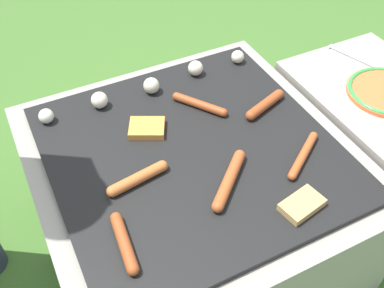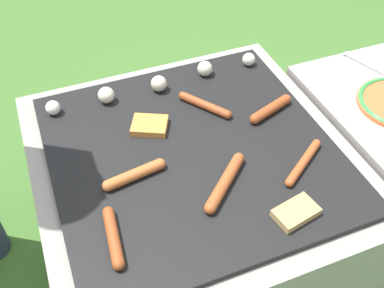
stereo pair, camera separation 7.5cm
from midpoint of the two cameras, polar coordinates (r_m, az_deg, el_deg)
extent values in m
plane|color=#3D6628|center=(1.54, 1.41, -11.82)|extent=(14.00, 14.00, 0.00)
cube|color=gray|center=(1.38, 1.56, -7.18)|extent=(0.85, 0.85, 0.41)
cube|color=black|center=(1.22, 1.75, -1.02)|extent=(0.75, 0.75, 0.02)
cube|color=gray|center=(1.62, 24.09, -1.67)|extent=(0.42, 0.62, 0.43)
cylinder|color=#B7602D|center=(1.13, -5.45, -3.94)|extent=(0.15, 0.05, 0.03)
sphere|color=#B7602D|center=(1.12, -8.77, -5.32)|extent=(0.03, 0.03, 0.03)
sphere|color=#B7602D|center=(1.15, -2.24, -2.60)|extent=(0.03, 0.03, 0.03)
cylinder|color=#A34C23|center=(1.12, 6.13, -4.89)|extent=(0.15, 0.14, 0.03)
sphere|color=#A34C23|center=(1.18, 7.74, -1.89)|extent=(0.03, 0.03, 0.03)
sphere|color=#A34C23|center=(1.07, 4.33, -8.21)|extent=(0.03, 0.03, 0.03)
cylinder|color=#A34C23|center=(1.21, 15.70, -2.30)|extent=(0.15, 0.11, 0.02)
sphere|color=#A34C23|center=(1.15, 14.08, -4.85)|extent=(0.02, 0.02, 0.02)
sphere|color=#A34C23|center=(1.27, 17.17, 0.01)|extent=(0.02, 0.02, 0.02)
cylinder|color=#93421E|center=(1.33, 3.23, 4.93)|extent=(0.11, 0.14, 0.02)
sphere|color=#93421E|center=(1.36, 0.39, 6.11)|extent=(0.02, 0.02, 0.02)
sphere|color=#93421E|center=(1.30, 6.20, 3.68)|extent=(0.02, 0.02, 0.02)
cylinder|color=#93421E|center=(1.34, 11.55, 4.35)|extent=(0.14, 0.07, 0.03)
sphere|color=#93421E|center=(1.29, 9.60, 3.10)|extent=(0.03, 0.03, 0.03)
sphere|color=#93421E|center=(1.38, 13.38, 5.51)|extent=(0.03, 0.03, 0.03)
cylinder|color=#93421E|center=(1.03, -7.91, -11.69)|extent=(0.04, 0.14, 0.03)
sphere|color=#93421E|center=(1.07, -8.62, -8.63)|extent=(0.03, 0.03, 0.03)
sphere|color=#93421E|center=(0.99, -7.12, -14.99)|extent=(0.03, 0.03, 0.03)
cube|color=tan|center=(1.10, 14.98, -8.45)|extent=(0.11, 0.08, 0.02)
cube|color=#D18438|center=(1.27, -3.73, 2.32)|extent=(0.12, 0.11, 0.02)
sphere|color=silver|center=(1.35, -15.75, 4.41)|extent=(0.04, 0.04, 0.04)
sphere|color=beige|center=(1.36, -9.30, 6.11)|extent=(0.05, 0.05, 0.05)
sphere|color=beige|center=(1.39, -2.56, 7.66)|extent=(0.05, 0.05, 0.05)
sphere|color=beige|center=(1.45, 3.14, 9.51)|extent=(0.05, 0.05, 0.05)
sphere|color=beige|center=(1.51, 8.64, 10.55)|extent=(0.04, 0.04, 0.04)
cylinder|color=silver|center=(1.62, 22.56, 9.20)|extent=(0.06, 0.16, 0.01)
cube|color=silver|center=(1.65, 20.13, 10.66)|extent=(0.03, 0.02, 0.01)
camera|label=1|loc=(0.04, -88.21, 1.79)|focal=42.00mm
camera|label=2|loc=(0.04, 91.79, -1.79)|focal=42.00mm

